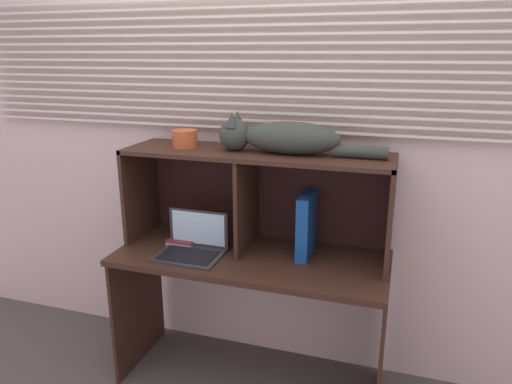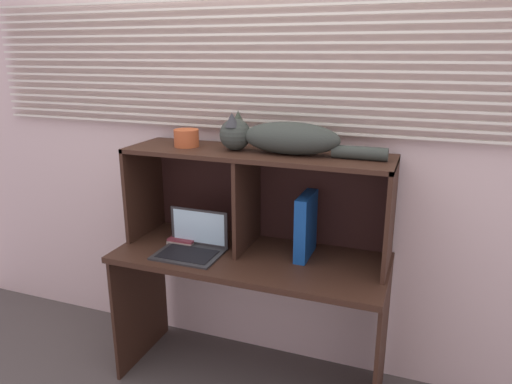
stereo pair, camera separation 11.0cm
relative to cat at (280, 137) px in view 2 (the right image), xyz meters
name	(u,v)px [view 2 (the right image)]	position (x,y,z in m)	size (l,w,h in m)	color
back_panel_with_blinds	(271,141)	(-0.12, 0.23, -0.07)	(4.40, 0.08, 2.50)	beige
desk	(250,282)	(-0.12, -0.09, -0.74)	(1.36, 0.57, 0.74)	#352015
hutch_shelf_unit	(257,181)	(-0.13, 0.04, -0.24)	(1.34, 0.37, 0.51)	#352015
cat	(280,137)	(0.00, 0.00, 0.00)	(0.81, 0.17, 0.19)	#323931
laptop	(192,245)	(-0.41, -0.16, -0.55)	(0.32, 0.25, 0.20)	#2C2C2C
binder_upright	(306,226)	(0.14, 0.00, -0.43)	(0.06, 0.23, 0.32)	navy
book_stack	(189,236)	(-0.51, 0.00, -0.58)	(0.15, 0.25, 0.03)	gray
small_basket	(186,138)	(-0.50, 0.00, -0.03)	(0.13, 0.13, 0.09)	#B65229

